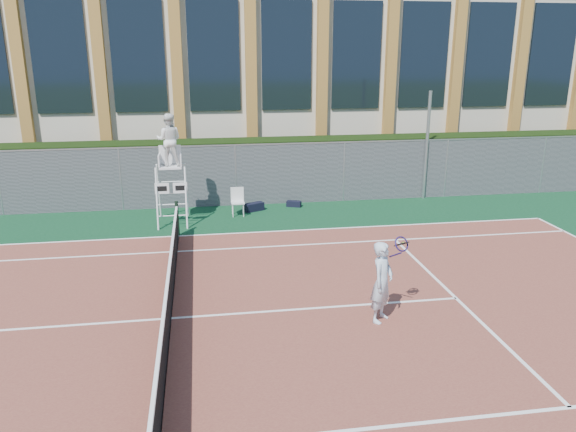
{
  "coord_description": "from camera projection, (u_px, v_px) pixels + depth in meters",
  "views": [
    {
      "loc": [
        0.78,
        -10.97,
        5.5
      ],
      "look_at": [
        2.99,
        3.0,
        1.26
      ],
      "focal_mm": 35.0,
      "sensor_mm": 36.0,
      "label": 1
    }
  ],
  "objects": [
    {
      "name": "sports_bag_far",
      "position": [
        294.0,
        204.0,
        20.25
      ],
      "size": [
        0.56,
        0.41,
        0.21
      ],
      "primitive_type": "cube",
      "rotation": [
        0.0,
        0.0,
        -0.4
      ],
      "color": "black",
      "rests_on": "apron"
    },
    {
      "name": "umpire_chair",
      "position": [
        169.0,
        143.0,
        17.73
      ],
      "size": [
        1.0,
        1.54,
        3.6
      ],
      "color": "white",
      "rests_on": "ground"
    },
    {
      "name": "tennis_player",
      "position": [
        382.0,
        282.0,
        11.52
      ],
      "size": [
        1.01,
        0.82,
        1.74
      ],
      "color": "silver",
      "rests_on": "tennis_court"
    },
    {
      "name": "hedge",
      "position": [
        180.0,
        171.0,
        20.99
      ],
      "size": [
        40.0,
        1.4,
        2.2
      ],
      "primitive_type": "cube",
      "color": "black",
      "rests_on": "ground"
    },
    {
      "name": "ground",
      "position": [
        171.0,
        320.0,
        11.84
      ],
      "size": [
        120.0,
        120.0,
        0.0
      ],
      "primitive_type": "plane",
      "color": "#233814"
    },
    {
      "name": "building",
      "position": [
        181.0,
        77.0,
        27.64
      ],
      "size": [
        45.0,
        10.6,
        8.22
      ],
      "color": "beige",
      "rests_on": "ground"
    },
    {
      "name": "steel_pole",
      "position": [
        427.0,
        146.0,
        20.86
      ],
      "size": [
        0.12,
        0.12,
        4.03
      ],
      "primitive_type": "cylinder",
      "color": "#9EA0A5",
      "rests_on": "ground"
    },
    {
      "name": "sports_bag_near",
      "position": [
        254.0,
        207.0,
        19.71
      ],
      "size": [
        0.72,
        0.53,
        0.29
      ],
      "primitive_type": "cube",
      "rotation": [
        0.0,
        0.0,
        0.45
      ],
      "color": "black",
      "rests_on": "apron"
    },
    {
      "name": "plastic_chair",
      "position": [
        238.0,
        199.0,
        19.12
      ],
      "size": [
        0.44,
        0.44,
        0.95
      ],
      "color": "silver",
      "rests_on": "apron"
    },
    {
      "name": "tennis_net",
      "position": [
        169.0,
        296.0,
        11.69
      ],
      "size": [
        0.1,
        11.3,
        1.1
      ],
      "color": "black",
      "rests_on": "ground"
    },
    {
      "name": "apron",
      "position": [
        172.0,
        299.0,
        12.79
      ],
      "size": [
        36.0,
        20.0,
        0.01
      ],
      "primitive_type": "cube",
      "color": "#0C351B",
      "rests_on": "ground"
    },
    {
      "name": "tennis_court",
      "position": [
        170.0,
        319.0,
        11.84
      ],
      "size": [
        23.77,
        10.97,
        0.02
      ],
      "primitive_type": "cube",
      "color": "brown",
      "rests_on": "apron"
    },
    {
      "name": "fence",
      "position": [
        179.0,
        178.0,
        19.85
      ],
      "size": [
        40.0,
        0.06,
        2.2
      ],
      "primitive_type": null,
      "color": "#595E60",
      "rests_on": "ground"
    }
  ]
}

